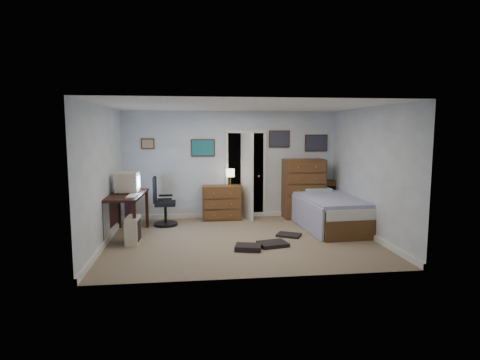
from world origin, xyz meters
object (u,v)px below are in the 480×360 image
(low_dresser, at_px, (222,202))
(tall_dresser, at_px, (303,188))
(bed, at_px, (330,211))
(computer_desk, at_px, (121,204))
(office_chair, at_px, (163,207))

(low_dresser, height_order, tall_dresser, tall_dresser)
(tall_dresser, relative_size, bed, 0.61)
(computer_desk, relative_size, tall_dresser, 1.07)
(office_chair, height_order, low_dresser, office_chair)
(computer_desk, bearing_deg, low_dresser, 34.29)
(office_chair, height_order, tall_dresser, tall_dresser)
(bed, bearing_deg, computer_desk, 179.23)
(office_chair, distance_m, bed, 3.59)
(computer_desk, relative_size, bed, 0.65)
(office_chair, relative_size, tall_dresser, 0.77)
(office_chair, distance_m, tall_dresser, 3.29)
(bed, bearing_deg, tall_dresser, 102.44)
(office_chair, relative_size, low_dresser, 1.20)
(computer_desk, relative_size, office_chair, 1.40)
(computer_desk, bearing_deg, bed, 5.63)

